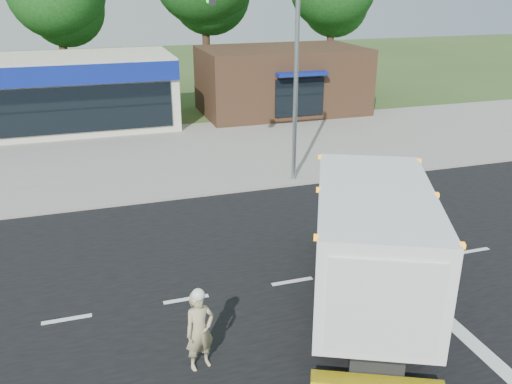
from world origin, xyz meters
TOP-DOWN VIEW (x-y plane):
  - ground at (0.00, 0.00)m, footprint 120.00×120.00m
  - road_asphalt at (0.00, 0.00)m, footprint 60.00×14.00m
  - sidewalk at (0.00, 8.20)m, footprint 60.00×2.40m
  - parking_apron at (0.00, 14.00)m, footprint 60.00×9.00m
  - lane_markings at (1.35, -1.35)m, footprint 55.20×7.00m
  - ems_box_truck at (1.37, -1.59)m, footprint 5.51×8.20m
  - emergency_worker at (-3.18, -2.71)m, footprint 0.76×0.60m
  - retail_strip_mall at (-9.00, 19.93)m, footprint 18.00×6.20m
  - brown_storefront at (7.00, 19.98)m, footprint 10.00×6.70m
  - traffic_signal_pole at (2.35, 7.60)m, footprint 3.51×0.25m

SIDE VIEW (x-z plane):
  - ground at x=0.00m, z-range 0.00..0.00m
  - road_asphalt at x=0.00m, z-range -0.01..0.01m
  - parking_apron at x=0.00m, z-range 0.00..0.02m
  - lane_markings at x=1.35m, z-range 0.01..0.02m
  - sidewalk at x=0.00m, z-range 0.00..0.12m
  - emergency_worker at x=-3.18m, z-range -0.02..1.93m
  - brown_storefront at x=7.00m, z-range 0.00..4.00m
  - retail_strip_mall at x=-9.00m, z-range 0.01..4.01m
  - ems_box_truck at x=1.37m, z-range 0.27..3.77m
  - traffic_signal_pole at x=2.35m, z-range 0.92..8.92m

